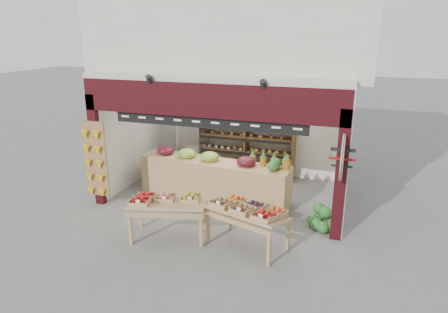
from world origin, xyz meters
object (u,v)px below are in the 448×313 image
Objects in this scene: back_shelving at (246,138)px; refrigerator at (193,140)px; mid_counter at (214,178)px; watermelon_pile at (322,220)px; display_table_left at (164,202)px; display_table_right at (248,210)px; cardboard_stack at (168,172)px.

back_shelving is 1.57m from refrigerator.
watermelon_pile is (2.73, -0.82, -0.33)m from mid_counter.
display_table_right reaches higher than display_table_left.
cardboard_stack is 4.56m from watermelon_pile.
back_shelving is at bearing 31.81° from cardboard_stack.
display_table_left is at bearing -65.24° from cardboard_stack.
display_table_left reaches higher than watermelon_pile.
mid_counter reaches higher than cardboard_stack.
refrigerator is 4.57m from display_table_right.
mid_counter is 2.32× the size of display_table_left.
mid_counter is at bearing 125.11° from display_table_right.
watermelon_pile is at bearing 42.63° from display_table_right.
refrigerator is 1.11× the size of display_table_right.
cardboard_stack is at bearing -148.19° from back_shelving.
display_table_left is at bearing -72.81° from refrigerator.
refrigerator is 0.49× the size of mid_counter.
refrigerator reaches higher than mid_counter.
back_shelving reaches higher than display_table_left.
back_shelving is 1.46× the size of refrigerator.
back_shelving reaches higher than mid_counter.
back_shelving is 0.71× the size of mid_counter.
cardboard_stack is at bearing 157.58° from mid_counter.
mid_counter is 2.87m from watermelon_pile.
cardboard_stack is 0.28× the size of mid_counter.
cardboard_stack reaches higher than watermelon_pile.
back_shelving reaches higher than watermelon_pile.
display_table_right is at bearing -41.72° from cardboard_stack.
display_table_left is 2.55× the size of watermelon_pile.
mid_counter is at bearing -22.42° from cardboard_stack.
display_table_right reaches higher than watermelon_pile.
back_shelving is 4.02m from display_table_right.
refrigerator is at bearing 71.82° from cardboard_stack.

